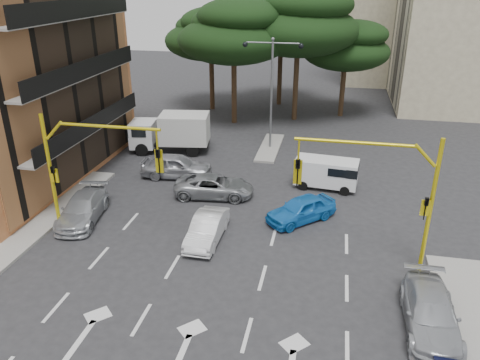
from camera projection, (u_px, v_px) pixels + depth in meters
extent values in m
plane|color=#28282B|center=(217.00, 272.00, 20.15)|extent=(120.00, 120.00, 0.00)
cube|color=gray|center=(270.00, 147.00, 34.47)|extent=(1.40, 6.00, 0.15)
cube|color=black|center=(73.00, 84.00, 26.83)|extent=(0.12, 14.72, 11.20)
cube|color=black|center=(402.00, 13.00, 43.59)|extent=(0.12, 11.04, 16.20)
cube|color=tan|center=(418.00, 10.00, 53.98)|extent=(16.00, 12.00, 16.00)
cube|color=black|center=(346.00, 14.00, 55.67)|extent=(0.12, 11.04, 14.20)
cylinder|color=#382616|center=(234.00, 94.00, 39.62)|extent=(0.44, 0.44, 4.95)
ellipsoid|color=black|center=(234.00, 40.00, 37.82)|extent=(9.15, 9.15, 3.87)
ellipsoid|color=black|center=(240.00, 16.00, 36.60)|extent=(6.86, 6.86, 2.86)
ellipsoid|color=black|center=(229.00, 22.00, 37.65)|extent=(6.07, 6.07, 2.64)
cylinder|color=#382616|center=(295.00, 89.00, 40.40)|extent=(0.44, 0.44, 5.40)
ellipsoid|color=black|center=(298.00, 30.00, 38.44)|extent=(9.98, 9.98, 4.22)
ellipsoid|color=black|center=(307.00, 4.00, 37.15)|extent=(7.49, 7.49, 3.12)
ellipsoid|color=black|center=(293.00, 11.00, 38.22)|extent=(6.62, 6.62, 2.88)
cylinder|color=#382616|center=(212.00, 85.00, 43.85)|extent=(0.44, 0.44, 4.50)
ellipsoid|color=black|center=(211.00, 41.00, 42.21)|extent=(8.32, 8.32, 3.52)
ellipsoid|color=black|center=(216.00, 21.00, 41.06)|extent=(6.24, 6.24, 2.60)
ellipsoid|color=black|center=(206.00, 26.00, 42.09)|extent=(5.52, 5.52, 2.40)
cylinder|color=#382616|center=(342.00, 94.00, 41.73)|extent=(0.44, 0.44, 4.05)
ellipsoid|color=black|center=(346.00, 52.00, 40.26)|extent=(7.49, 7.49, 3.17)
ellipsoid|color=black|center=(355.00, 34.00, 39.17)|extent=(5.62, 5.62, 2.34)
ellipsoid|color=black|center=(341.00, 38.00, 40.18)|extent=(4.97, 4.97, 2.16)
cylinder|color=#382616|center=(280.00, 79.00, 45.34)|extent=(0.44, 0.44, 4.95)
ellipsoid|color=black|center=(281.00, 31.00, 43.54)|extent=(9.15, 9.15, 3.87)
ellipsoid|color=black|center=(288.00, 10.00, 42.32)|extent=(6.86, 6.86, 2.86)
ellipsoid|color=black|center=(277.00, 16.00, 43.37)|extent=(6.07, 6.07, 2.64)
cylinder|color=yellow|center=(431.00, 208.00, 19.15)|extent=(0.18, 0.18, 6.00)
cylinder|color=yellow|center=(425.00, 156.00, 18.35)|extent=(0.95, 0.14, 0.95)
cylinder|color=yellow|center=(354.00, 142.00, 18.71)|extent=(4.80, 0.14, 0.14)
cylinder|color=yellow|center=(299.00, 149.00, 19.30)|extent=(0.08, 0.08, 0.90)
imported|color=black|center=(298.00, 173.00, 19.72)|extent=(0.20, 0.24, 1.20)
cube|color=yellow|center=(298.00, 172.00, 19.79)|extent=(0.36, 0.06, 1.10)
imported|color=black|center=(425.00, 209.00, 19.06)|extent=(0.16, 0.20, 1.00)
cube|color=yellow|center=(425.00, 208.00, 19.15)|extent=(0.35, 0.08, 0.70)
cylinder|color=yellow|center=(51.00, 175.00, 22.32)|extent=(0.18, 0.18, 6.00)
cylinder|color=yellow|center=(54.00, 130.00, 21.31)|extent=(0.95, 0.14, 0.95)
cylinder|color=yellow|center=(109.00, 127.00, 20.67)|extent=(4.80, 0.14, 0.14)
cylinder|color=yellow|center=(157.00, 140.00, 20.44)|extent=(0.08, 0.08, 0.90)
imported|color=black|center=(159.00, 162.00, 20.86)|extent=(0.20, 0.24, 1.20)
cube|color=yellow|center=(159.00, 161.00, 20.94)|extent=(0.36, 0.06, 1.10)
imported|color=black|center=(54.00, 176.00, 22.15)|extent=(0.16, 0.20, 1.00)
cube|color=yellow|center=(55.00, 176.00, 22.24)|extent=(0.35, 0.08, 0.70)
cylinder|color=slate|center=(271.00, 96.00, 32.93)|extent=(0.16, 0.16, 7.50)
cylinder|color=slate|center=(260.00, 43.00, 31.62)|extent=(1.80, 0.10, 0.10)
sphere|color=black|center=(245.00, 44.00, 31.87)|extent=(0.36, 0.36, 0.36)
cylinder|color=slate|center=(286.00, 43.00, 31.29)|extent=(1.80, 0.10, 0.10)
sphere|color=black|center=(301.00, 46.00, 31.17)|extent=(0.36, 0.36, 0.36)
sphere|color=slate|center=(273.00, 39.00, 31.35)|extent=(0.24, 0.24, 0.24)
imported|color=silver|center=(207.00, 229.00, 22.34)|extent=(1.38, 3.83, 1.26)
imported|color=blue|center=(301.00, 209.00, 24.14)|extent=(3.86, 3.78, 1.31)
imported|color=#AFB2B7|center=(83.00, 209.00, 24.21)|extent=(2.55, 4.71, 1.30)
imported|color=#929599|center=(214.00, 186.00, 26.85)|extent=(4.73, 2.58, 1.26)
imported|color=#9B9CA3|center=(177.00, 166.00, 29.34)|extent=(4.59, 2.21, 1.51)
imported|color=#A8ABB1|center=(430.00, 313.00, 16.73)|extent=(1.86, 4.50, 1.30)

